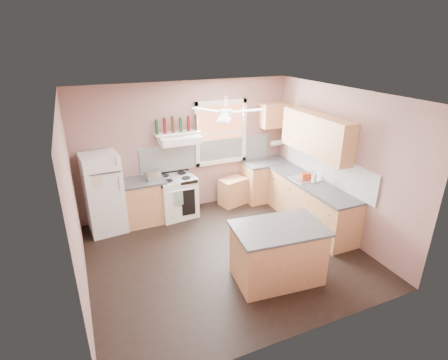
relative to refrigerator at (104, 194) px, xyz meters
name	(u,v)px	position (x,y,z in m)	size (l,w,h in m)	color
floor	(226,253)	(1.76, -1.66, -0.77)	(4.50, 4.50, 0.00)	black
ceiling	(226,95)	(1.76, -1.66, 1.93)	(4.50, 4.50, 0.00)	white
wall_back	(187,147)	(1.76, 0.37, 0.58)	(4.50, 0.05, 2.70)	#8E675F
wall_right	(340,163)	(4.04, -1.66, 0.58)	(0.05, 4.00, 2.70)	#8E675F
wall_left	(71,208)	(-0.51, -1.66, 0.58)	(0.05, 4.00, 2.70)	#8E675F
backsplash_back	(208,153)	(2.21, 0.33, 0.41)	(2.90, 0.03, 0.55)	white
backsplash_right	(326,167)	(4.00, -1.36, 0.41)	(0.03, 2.60, 0.55)	white
window_view	(221,132)	(2.51, 0.32, 0.83)	(1.00, 0.02, 1.20)	brown
window_frame	(221,133)	(2.51, 0.30, 0.83)	(1.16, 0.07, 1.36)	white
refrigerator	(104,194)	(0.00, 0.00, 0.00)	(0.65, 0.63, 1.53)	white
base_cabinet_left	(143,202)	(0.70, 0.04, -0.34)	(0.90, 0.60, 0.86)	#AD7648
counter_left	(141,182)	(0.70, 0.04, 0.11)	(0.92, 0.62, 0.04)	#3F3F41
toaster	(153,175)	(0.94, 0.00, 0.22)	(0.28, 0.16, 0.18)	silver
stove	(176,196)	(1.40, 0.04, -0.34)	(0.74, 0.64, 0.86)	white
range_hood	(179,139)	(1.53, 0.09, 0.85)	(0.78, 0.50, 0.14)	white
bottle_shelf	(177,133)	(1.53, 0.21, 0.95)	(0.90, 0.26, 0.03)	white
cart	(233,192)	(2.69, 0.06, -0.48)	(0.57, 0.38, 0.57)	#AD7648
base_cabinet_corner	(266,181)	(3.51, 0.04, -0.34)	(1.00, 0.60, 0.86)	#AD7648
base_cabinet_right	(310,204)	(3.71, -1.36, -0.34)	(0.60, 2.20, 0.86)	#AD7648
counter_corner	(267,162)	(3.51, 0.04, 0.11)	(1.02, 0.62, 0.04)	#3F3F41
counter_right	(312,183)	(3.70, -1.36, 0.11)	(0.62, 2.22, 0.04)	#3F3F41
sink	(306,179)	(3.70, -1.16, 0.13)	(0.55, 0.45, 0.03)	silver
faucet	(313,174)	(3.86, -1.16, 0.20)	(0.03, 0.03, 0.14)	silver
upper_cabinet_right	(316,134)	(3.84, -1.16, 1.01)	(0.33, 1.80, 0.76)	#AD7648
upper_cabinet_corner	(274,115)	(3.71, 0.17, 1.13)	(0.60, 0.33, 0.52)	#AD7648
paper_towel	(276,143)	(3.83, 0.20, 0.48)	(0.12, 0.12, 0.26)	white
island	(278,254)	(2.22, -2.57, -0.34)	(1.27, 0.80, 0.86)	#AD7648
island_top	(279,228)	(2.22, -2.57, 0.11)	(1.34, 0.88, 0.04)	#3F3F41
ceiling_fan_hub	(226,113)	(1.76, -1.66, 1.68)	(0.20, 0.20, 0.08)	white
soap_bottle	(315,177)	(3.72, -1.39, 0.26)	(0.10, 0.10, 0.25)	silver
red_caddy	(306,175)	(3.73, -1.11, 0.18)	(0.18, 0.12, 0.10)	#B12F0F
wine_bottles	(177,125)	(1.54, 0.21, 1.11)	(0.86, 0.06, 0.31)	#143819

